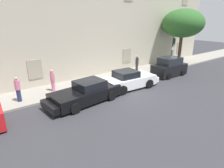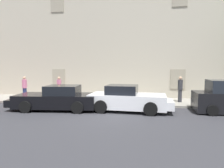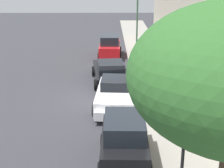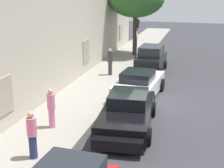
% 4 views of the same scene
% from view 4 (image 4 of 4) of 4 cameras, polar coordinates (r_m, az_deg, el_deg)
% --- Properties ---
extents(ground_plane, '(80.00, 80.00, 0.00)m').
position_cam_4_polar(ground_plane, '(16.66, 7.20, -3.73)').
color(ground_plane, '#333338').
extents(sidewalk, '(60.00, 3.15, 0.14)m').
position_cam_4_polar(sidewalk, '(17.50, -4.92, -2.40)').
color(sidewalk, gray).
rests_on(sidewalk, ground).
extents(sportscar_red_lead, '(5.24, 2.54, 1.43)m').
position_cam_4_polar(sportscar_red_lead, '(13.75, 2.58, -5.35)').
color(sportscar_red_lead, black).
rests_on(sportscar_red_lead, ground).
extents(sportscar_yellow_flank, '(4.80, 2.41, 1.47)m').
position_cam_4_polar(sportscar_yellow_flank, '(17.93, 4.87, 0.02)').
color(sportscar_yellow_flank, white).
rests_on(sportscar_yellow_flank, ground).
extents(hatchback_distant, '(3.64, 1.96, 1.81)m').
position_cam_4_polar(hatchback_distant, '(23.06, 6.81, 4.14)').
color(hatchback_distant, black).
rests_on(hatchback_distant, ground).
extents(traffic_light, '(0.44, 0.36, 3.33)m').
position_cam_4_polar(traffic_light, '(25.43, 4.32, 9.07)').
color(traffic_light, black).
rests_on(traffic_light, sidewalk).
extents(pedestrian_admiring, '(0.41, 0.41, 1.69)m').
position_cam_4_polar(pedestrian_admiring, '(11.42, -13.71, -8.49)').
color(pedestrian_admiring, navy).
rests_on(pedestrian_admiring, sidewalk).
extents(pedestrian_strolling, '(0.45, 0.45, 1.75)m').
position_cam_4_polar(pedestrian_strolling, '(21.45, -0.33, 3.96)').
color(pedestrian_strolling, '#333338').
rests_on(pedestrian_strolling, sidewalk).
extents(pedestrian_bystander, '(0.35, 0.35, 1.67)m').
position_cam_4_polar(pedestrian_bystander, '(13.66, -10.50, -4.05)').
color(pedestrian_bystander, pink).
rests_on(pedestrian_bystander, sidewalk).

